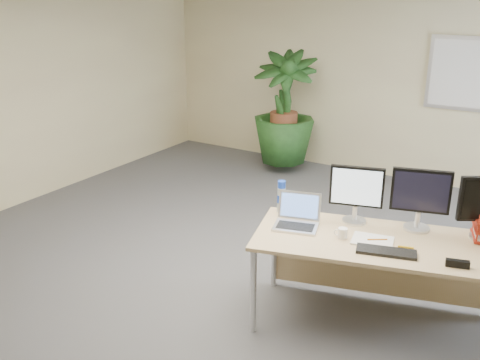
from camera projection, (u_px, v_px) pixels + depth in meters
The scene contains 15 objects.
floor at pixel (232, 299), 4.71m from camera, with size 8.00×8.00×0.00m, color #45464A.
back_wall at pixel (386, 82), 7.45m from camera, with size 7.00×0.04×2.70m, color #C4B18A.
whiteboard at pixel (480, 75), 6.76m from camera, with size 1.30×0.04×0.95m.
desk at pixel (381, 253), 4.26m from camera, with size 2.11×1.32×0.75m.
floor_plant at pixel (284, 122), 7.79m from camera, with size 0.84×0.84×1.50m, color #163814.
monitor_left at pixel (356, 191), 4.35m from camera, with size 0.43×0.20×0.48m.
monitor_right at pixel (420, 196), 4.21m from camera, with size 0.45×0.21×0.51m.
laptop at pixel (297, 218), 4.36m from camera, with size 0.42×0.39×0.25m.
keyboard at pixel (386, 252), 3.91m from camera, with size 0.43×0.14×0.02m, color black.
coffee_mug at pixel (342, 233), 4.14m from camera, with size 0.11×0.07×0.08m.
spiral_notebook at pixel (373, 241), 4.09m from camera, with size 0.31×0.23×0.01m, color silver.
orange_pen at pixel (377, 239), 4.09m from camera, with size 0.01×0.01×0.15m, color orange.
yellow_highlighter at pixel (406, 247), 3.99m from camera, with size 0.02×0.02×0.12m, color yellow.
water_bottle at pixel (281, 197), 4.59m from camera, with size 0.07×0.07×0.28m.
stapler at pixel (457, 264), 3.71m from camera, with size 0.16×0.04×0.05m, color black.
Camera 1 is at (2.20, -3.43, 2.58)m, focal length 40.00 mm.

